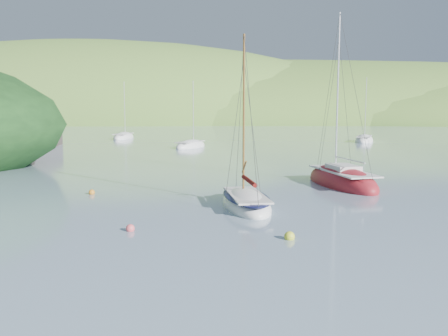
{
  "coord_description": "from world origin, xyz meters",
  "views": [
    {
      "loc": [
        0.05,
        -20.14,
        5.74
      ],
      "look_at": [
        -1.19,
        8.0,
        2.16
      ],
      "focal_mm": 40.0,
      "sensor_mm": 36.0,
      "label": 1
    }
  ],
  "objects_px": {
    "sloop_red": "(342,182)",
    "distant_sloop_c": "(124,138)",
    "daysailer_white": "(246,203)",
    "distant_sloop_b": "(364,141)",
    "distant_sloop_a": "(191,146)"
  },
  "relations": [
    {
      "from": "sloop_red",
      "to": "distant_sloop_c",
      "type": "height_order",
      "value": "sloop_red"
    },
    {
      "from": "sloop_red",
      "to": "distant_sloop_b",
      "type": "xyz_separation_m",
      "value": [
        11.52,
        42.8,
        -0.06
      ]
    },
    {
      "from": "distant_sloop_a",
      "to": "sloop_red",
      "type": "bearing_deg",
      "value": -42.9
    },
    {
      "from": "distant_sloop_a",
      "to": "distant_sloop_b",
      "type": "xyz_separation_m",
      "value": [
        25.89,
        11.62,
        0.01
      ]
    },
    {
      "from": "sloop_red",
      "to": "distant_sloop_c",
      "type": "bearing_deg",
      "value": 104.57
    },
    {
      "from": "distant_sloop_a",
      "to": "distant_sloop_c",
      "type": "xyz_separation_m",
      "value": [
        -13.37,
        17.12,
        0.01
      ]
    },
    {
      "from": "distant_sloop_b",
      "to": "distant_sloop_a",
      "type": "bearing_deg",
      "value": -138.8
    },
    {
      "from": "distant_sloop_c",
      "to": "distant_sloop_a",
      "type": "bearing_deg",
      "value": -47.25
    },
    {
      "from": "distant_sloop_b",
      "to": "distant_sloop_c",
      "type": "relative_size",
      "value": 1.03
    },
    {
      "from": "sloop_red",
      "to": "distant_sloop_a",
      "type": "height_order",
      "value": "sloop_red"
    },
    {
      "from": "daysailer_white",
      "to": "distant_sloop_a",
      "type": "xyz_separation_m",
      "value": [
        -7.49,
        39.17,
        -0.06
      ]
    },
    {
      "from": "sloop_red",
      "to": "daysailer_white",
      "type": "bearing_deg",
      "value": -145.97
    },
    {
      "from": "daysailer_white",
      "to": "sloop_red",
      "type": "distance_m",
      "value": 10.54
    },
    {
      "from": "sloop_red",
      "to": "distant_sloop_a",
      "type": "relative_size",
      "value": 1.37
    },
    {
      "from": "distant_sloop_b",
      "to": "daysailer_white",
      "type": "bearing_deg",
      "value": -92.88
    }
  ]
}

